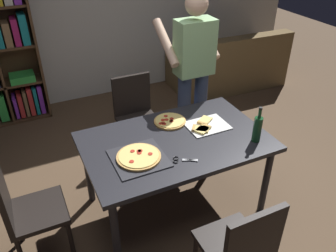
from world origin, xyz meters
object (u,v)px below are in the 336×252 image
couch (228,67)px  kitchen_scissors (181,160)px  chair_far_side (136,112)px  second_pizza_plain (170,121)px  pepperoni_pizza_on_tray (139,157)px  wine_bottle (257,128)px  chair_left_end (24,207)px  dining_table (176,147)px  person_serving_pizza (193,68)px  chair_near_camera (241,246)px

couch → kitchen_scissors: bearing=-131.4°
chair_far_side → second_pizza_plain: bearing=-83.8°
pepperoni_pizza_on_tray → wine_bottle: 0.99m
chair_left_end → pepperoni_pizza_on_tray: bearing=-7.0°
chair_left_end → couch: 3.73m
pepperoni_pizza_on_tray → kitchen_scissors: pepperoni_pizza_on_tray is taller
dining_table → second_pizza_plain: second_pizza_plain is taller
chair_left_end → kitchen_scissors: 1.22m
person_serving_pizza → chair_left_end: bearing=-157.6°
dining_table → chair_far_side: size_ratio=1.71×
chair_left_end → person_serving_pizza: 2.03m
wine_bottle → dining_table: bearing=153.7°
chair_near_camera → wine_bottle: size_ratio=2.85×
kitchen_scissors → couch: bearing=48.6°
person_serving_pizza → dining_table: bearing=-127.1°
chair_far_side → dining_table: bearing=-90.0°
dining_table → wine_bottle: 0.69m
wine_bottle → kitchen_scissors: 0.69m
second_pizza_plain → person_serving_pizza: bearing=44.2°
pepperoni_pizza_on_tray → second_pizza_plain: bearing=40.3°
chair_near_camera → chair_left_end: bearing=142.3°
dining_table → second_pizza_plain: bearing=74.4°
person_serving_pizza → kitchen_scissors: (-0.66, -1.02, -0.24)m
chair_near_camera → chair_far_side: size_ratio=1.00×
chair_left_end → kitchen_scissors: (1.17, -0.27, 0.24)m
chair_left_end → person_serving_pizza: person_serving_pizza is taller
kitchen_scissors → second_pizza_plain: size_ratio=0.68×
chair_far_side → person_serving_pizza: size_ratio=0.51×
kitchen_scissors → chair_left_end: bearing=167.1°
dining_table → couch: 2.77m
pepperoni_pizza_on_tray → dining_table: bearing=16.3°
chair_far_side → chair_left_end: (-1.25, -0.97, 0.00)m
chair_far_side → second_pizza_plain: (0.08, -0.70, 0.25)m
chair_near_camera → pepperoni_pizza_on_tray: 0.97m
dining_table → chair_near_camera: 0.98m
chair_left_end → wine_bottle: (1.85, -0.29, 0.36)m
couch → person_serving_pizza: person_serving_pizza is taller
dining_table → person_serving_pizza: (0.57, 0.75, 0.32)m
chair_far_side → chair_left_end: 1.59m
chair_left_end → person_serving_pizza: bearing=22.4°
couch → second_pizza_plain: 2.54m
dining_table → kitchen_scissors: kitchen_scissors is taller
chair_near_camera → chair_left_end: 1.59m
pepperoni_pizza_on_tray → wine_bottle: wine_bottle is taller
chair_near_camera → second_pizza_plain: chair_near_camera is taller
couch → wine_bottle: bearing=-119.7°
pepperoni_pizza_on_tray → wine_bottle: size_ratio=1.28×
chair_far_side → couch: (1.90, 1.02, -0.21)m
chair_far_side → couch: chair_far_side is taller
dining_table → second_pizza_plain: size_ratio=5.35×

